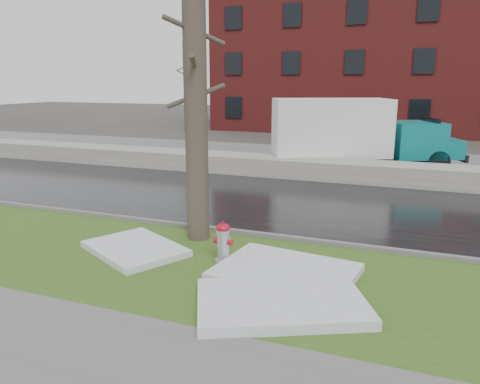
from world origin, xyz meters
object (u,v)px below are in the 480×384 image
(fire_hydrant, at_px, (223,241))
(tree, at_px, (196,99))
(box_truck, at_px, (353,133))
(worker, at_px, (281,132))

(fire_hydrant, distance_m, tree, 3.31)
(tree, relative_size, box_truck, 0.74)
(box_truck, relative_size, worker, 4.72)
(box_truck, bearing_deg, fire_hydrant, -118.28)
(fire_hydrant, bearing_deg, tree, 138.18)
(fire_hydrant, relative_size, tree, 0.13)
(box_truck, xyz_separation_m, worker, (-2.71, -1.56, 0.09))
(tree, xyz_separation_m, box_truck, (2.17, 10.49, -1.75))
(tree, bearing_deg, worker, 93.46)
(fire_hydrant, xyz_separation_m, tree, (-1.18, 1.22, 2.85))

